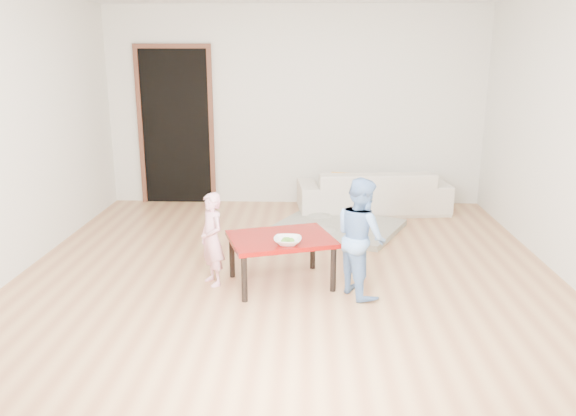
# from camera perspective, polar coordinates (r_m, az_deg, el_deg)

# --- Properties ---
(floor) EXTENTS (5.00, 5.00, 0.01)m
(floor) POSITION_cam_1_polar(r_m,az_deg,el_deg) (5.39, 0.08, -6.11)
(floor) COLOR #B0744B
(floor) RESTS_ON ground
(back_wall) EXTENTS (5.00, 0.02, 2.60)m
(back_wall) POSITION_cam_1_polar(r_m,az_deg,el_deg) (7.55, 0.74, 10.21)
(back_wall) COLOR white
(back_wall) RESTS_ON floor
(left_wall) EXTENTS (0.02, 5.00, 2.60)m
(left_wall) POSITION_cam_1_polar(r_m,az_deg,el_deg) (5.73, -26.00, 7.05)
(left_wall) COLOR white
(left_wall) RESTS_ON floor
(right_wall) EXTENTS (0.02, 5.00, 2.60)m
(right_wall) POSITION_cam_1_polar(r_m,az_deg,el_deg) (5.57, 26.92, 6.76)
(right_wall) COLOR white
(right_wall) RESTS_ON floor
(doorway) EXTENTS (1.02, 0.08, 2.11)m
(doorway) POSITION_cam_1_polar(r_m,az_deg,el_deg) (7.76, -11.28, 8.02)
(doorway) COLOR brown
(doorway) RESTS_ON back_wall
(sofa) EXTENTS (1.97, 0.94, 0.56)m
(sofa) POSITION_cam_1_polar(r_m,az_deg,el_deg) (7.32, 8.60, 1.76)
(sofa) COLOR beige
(sofa) RESTS_ON floor
(cushion) EXTENTS (0.57, 0.53, 0.13)m
(cushion) POSITION_cam_1_polar(r_m,az_deg,el_deg) (7.13, 5.97, 2.74)
(cushion) COLOR #FBA61B
(cushion) RESTS_ON sofa
(red_table) EXTENTS (1.03, 0.89, 0.44)m
(red_table) POSITION_cam_1_polar(r_m,az_deg,el_deg) (4.96, -0.72, -5.36)
(red_table) COLOR maroon
(red_table) RESTS_ON floor
(bowl) EXTENTS (0.23, 0.23, 0.06)m
(bowl) POSITION_cam_1_polar(r_m,az_deg,el_deg) (4.70, -0.04, -3.36)
(bowl) COLOR white
(bowl) RESTS_ON red_table
(broccoli) EXTENTS (0.12, 0.12, 0.06)m
(broccoli) POSITION_cam_1_polar(r_m,az_deg,el_deg) (4.70, -0.04, -3.37)
(broccoli) COLOR #2D5919
(broccoli) RESTS_ON red_table
(child_pink) EXTENTS (0.34, 0.36, 0.83)m
(child_pink) POSITION_cam_1_polar(r_m,az_deg,el_deg) (4.95, -7.72, -3.17)
(child_pink) COLOR pink
(child_pink) RESTS_ON floor
(child_blue) EXTENTS (0.56, 0.61, 1.01)m
(child_blue) POSITION_cam_1_polar(r_m,az_deg,el_deg) (4.72, 7.41, -2.92)
(child_blue) COLOR #6091DF
(child_blue) RESTS_ON floor
(basin) EXTENTS (0.41, 0.41, 0.13)m
(basin) POSITION_cam_1_polar(r_m,az_deg,el_deg) (6.07, 0.38, -3.00)
(basin) COLOR #2B58A5
(basin) RESTS_ON floor
(blanket) EXTENTS (1.67, 1.56, 0.07)m
(blanket) POSITION_cam_1_polar(r_m,az_deg,el_deg) (6.56, 5.11, -1.92)
(blanket) COLOR #AFAD9A
(blanket) RESTS_ON floor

